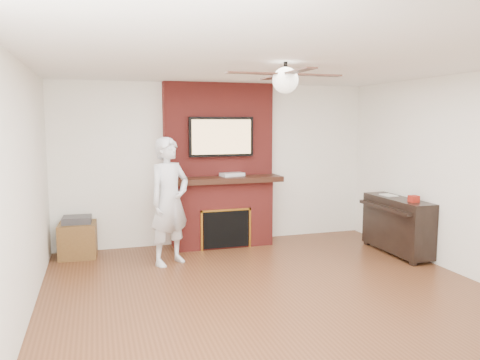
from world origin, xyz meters
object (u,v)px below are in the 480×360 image
object	(u,v)px
fireplace	(221,181)
side_table	(78,238)
piano	(397,224)
person	(169,201)

from	to	relation	value
fireplace	side_table	bearing A→B (deg)	-178.19
side_table	piano	world-z (taller)	piano
fireplace	side_table	size ratio (longest dim) A/B	4.29
side_table	piano	distance (m)	4.58
person	side_table	xyz separation A→B (m)	(-1.20, 0.72, -0.59)
fireplace	piano	distance (m)	2.69
person	piano	xyz separation A→B (m)	(3.21, -0.48, -0.42)
fireplace	piano	size ratio (longest dim) A/B	2.00
side_table	fireplace	bearing A→B (deg)	4.74
fireplace	person	world-z (taller)	fireplace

